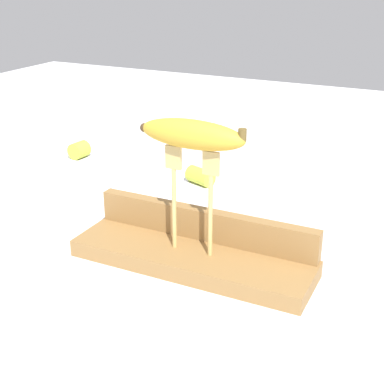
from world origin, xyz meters
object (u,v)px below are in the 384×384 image
object	(u,v)px
banana_raised_center	(191,135)
banana_chunk_far	(200,176)
fork_stand_center	(191,192)
banana_chunk_near	(80,150)

from	to	relation	value
banana_raised_center	banana_chunk_far	world-z (taller)	banana_raised_center
banana_raised_center	fork_stand_center	bearing A→B (deg)	-0.70
banana_chunk_near	banana_chunk_far	world-z (taller)	banana_chunk_near
fork_stand_center	banana_chunk_near	bearing A→B (deg)	143.36
banana_raised_center	banana_chunk_far	size ratio (longest dim) A/B	2.47
fork_stand_center	banana_raised_center	xyz separation A→B (m)	(-0.00, 0.00, 0.09)
banana_chunk_near	fork_stand_center	bearing A→B (deg)	-36.64
banana_chunk_near	banana_chunk_far	size ratio (longest dim) A/B	0.68
banana_chunk_near	banana_chunk_far	bearing A→B (deg)	-4.79
fork_stand_center	banana_chunk_far	size ratio (longest dim) A/B	2.44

